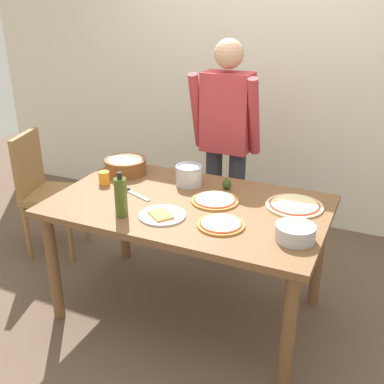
{
  "coord_description": "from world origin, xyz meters",
  "views": [
    {
      "loc": [
        1.04,
        -2.25,
        1.9
      ],
      "look_at": [
        0.0,
        0.05,
        0.81
      ],
      "focal_mm": 43.59,
      "sensor_mm": 36.0,
      "label": 1
    }
  ],
  "objects": [
    {
      "name": "mixing_bowl_steel",
      "position": [
        0.67,
        -0.18,
        0.8
      ],
      "size": [
        0.2,
        0.2,
        0.08
      ],
      "color": "#B7B7BC",
      "rests_on": "dining_table"
    },
    {
      "name": "plate_with_slice",
      "position": [
        -0.06,
        -0.22,
        0.77
      ],
      "size": [
        0.26,
        0.26,
        0.02
      ],
      "color": "white",
      "rests_on": "dining_table"
    },
    {
      "name": "cup_orange",
      "position": [
        -0.61,
        0.04,
        0.8
      ],
      "size": [
        0.07,
        0.07,
        0.08
      ],
      "primitive_type": "cylinder",
      "color": "orange",
      "rests_on": "dining_table"
    },
    {
      "name": "pizza_raw_on_board",
      "position": [
        0.58,
        0.2,
        0.77
      ],
      "size": [
        0.33,
        0.33,
        0.02
      ],
      "color": "beige",
      "rests_on": "dining_table"
    },
    {
      "name": "wall_back",
      "position": [
        0.0,
        1.6,
        1.3
      ],
      "size": [
        5.6,
        0.1,
        2.6
      ],
      "primitive_type": "cube",
      "color": "silver",
      "rests_on": "ground"
    },
    {
      "name": "ground",
      "position": [
        0.0,
        0.0,
        0.0
      ],
      "size": [
        8.0,
        8.0,
        0.0
      ],
      "primitive_type": "plane",
      "color": "brown"
    },
    {
      "name": "chef_knife",
      "position": [
        -0.39,
        -0.01,
        0.77
      ],
      "size": [
        0.28,
        0.13,
        0.02
      ],
      "color": "silver",
      "rests_on": "dining_table"
    },
    {
      "name": "steel_pot",
      "position": [
        -0.11,
        0.25,
        0.83
      ],
      "size": [
        0.17,
        0.17,
        0.13
      ],
      "color": "#B7B7BC",
      "rests_on": "dining_table"
    },
    {
      "name": "person_cook",
      "position": [
        -0.05,
        0.76,
        0.94
      ],
      "size": [
        0.49,
        0.25,
        1.62
      ],
      "color": "#2D2D38",
      "rests_on": "ground"
    },
    {
      "name": "dining_table",
      "position": [
        0.0,
        0.0,
        0.67
      ],
      "size": [
        1.6,
        0.96,
        0.76
      ],
      "color": "brown",
      "rests_on": "ground"
    },
    {
      "name": "olive_oil_bottle",
      "position": [
        -0.27,
        -0.3,
        0.87
      ],
      "size": [
        0.07,
        0.07,
        0.26
      ],
      "color": "#47561E",
      "rests_on": "dining_table"
    },
    {
      "name": "avocado",
      "position": [
        0.13,
        0.29,
        0.8
      ],
      "size": [
        0.06,
        0.06,
        0.07
      ],
      "primitive_type": "ellipsoid",
      "color": "#2D4219",
      "rests_on": "dining_table"
    },
    {
      "name": "chair_wooden_left",
      "position": [
        -1.32,
        0.25,
        0.54
      ],
      "size": [
        0.49,
        0.49,
        0.95
      ],
      "color": "olive",
      "rests_on": "ground"
    },
    {
      "name": "pizza_cooked_on_tray",
      "position": [
        0.13,
        0.08,
        0.77
      ],
      "size": [
        0.28,
        0.28,
        0.02
      ],
      "color": "#C67A33",
      "rests_on": "dining_table"
    },
    {
      "name": "popcorn_bowl",
      "position": [
        -0.59,
        0.27,
        0.82
      ],
      "size": [
        0.28,
        0.28,
        0.11
      ],
      "color": "brown",
      "rests_on": "dining_table"
    },
    {
      "name": "pizza_second_cooked",
      "position": [
        0.28,
        -0.19,
        0.77
      ],
      "size": [
        0.26,
        0.26,
        0.02
      ],
      "color": "#C67A33",
      "rests_on": "dining_table"
    }
  ]
}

